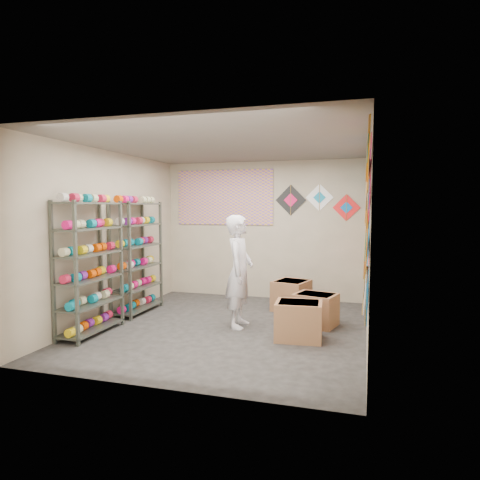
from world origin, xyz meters
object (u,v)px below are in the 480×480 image
(carton_b, at_px, (316,310))
(carton_c, at_px, (291,295))
(shopkeeper, at_px, (239,271))
(shelf_rack_back, at_px, (137,257))
(carton_a, at_px, (299,321))
(shelf_rack_front, at_px, (90,268))

(carton_b, xyz_separation_m, carton_c, (-0.52, 0.87, 0.02))
(shopkeeper, distance_m, carton_b, 1.31)
(shelf_rack_back, xyz_separation_m, carton_c, (2.51, 0.89, -0.69))
(carton_a, xyz_separation_m, carton_b, (0.14, 0.75, -0.01))
(shopkeeper, relative_size, carton_b, 2.82)
(carton_c, bearing_deg, carton_b, -43.84)
(shelf_rack_back, xyz_separation_m, shopkeeper, (1.93, -0.35, -0.11))
(carton_a, bearing_deg, shelf_rack_back, 161.21)
(shelf_rack_back, height_order, carton_b, shelf_rack_back)
(shelf_rack_front, bearing_deg, carton_a, 11.35)
(carton_b, bearing_deg, shelf_rack_front, -141.46)
(shelf_rack_front, xyz_separation_m, shopkeeper, (1.93, 0.95, -0.11))
(shelf_rack_back, distance_m, shopkeeper, 1.97)
(shelf_rack_back, relative_size, carton_b, 3.17)
(carton_a, bearing_deg, carton_b, 74.34)
(shelf_rack_back, bearing_deg, carton_c, 19.60)
(shelf_rack_back, bearing_deg, carton_a, -14.02)
(carton_b, bearing_deg, shelf_rack_back, -164.60)
(shelf_rack_front, relative_size, carton_a, 3.05)
(shelf_rack_front, xyz_separation_m, carton_a, (2.89, 0.58, -0.69))
(shelf_rack_front, distance_m, shopkeeper, 2.15)
(shelf_rack_front, bearing_deg, shelf_rack_back, 90.00)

